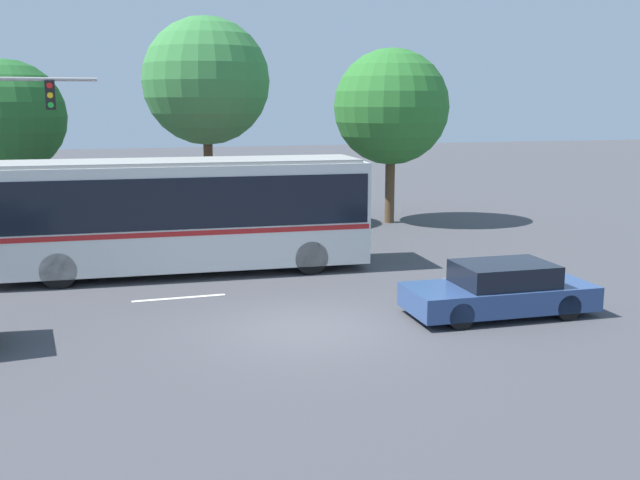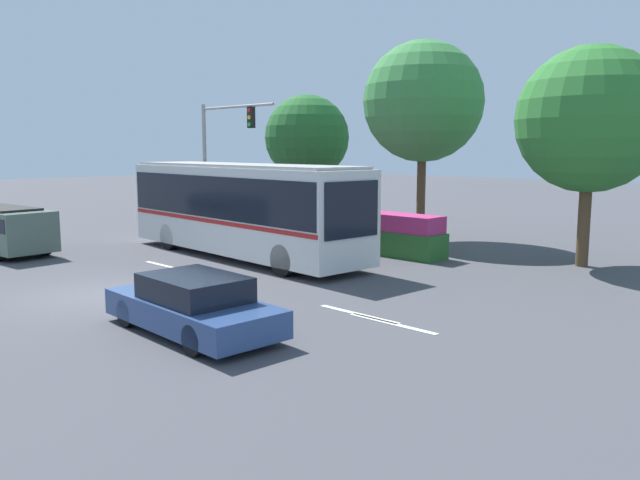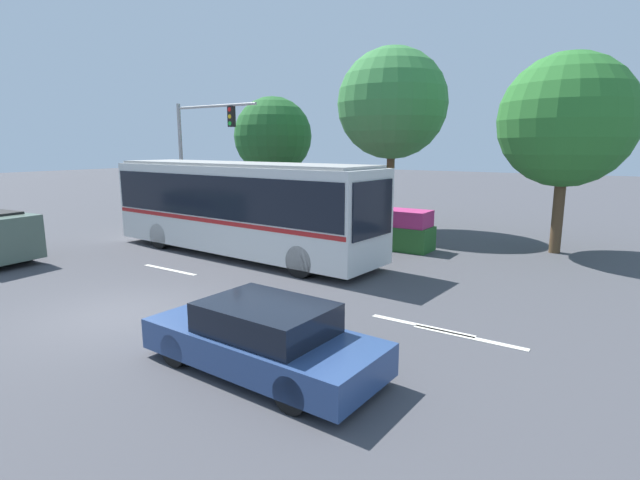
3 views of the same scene
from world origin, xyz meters
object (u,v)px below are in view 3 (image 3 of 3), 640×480
(traffic_light_pole, at_px, (197,145))
(street_tree_left, at_px, (273,136))
(street_tree_right, at_px, (567,121))
(street_tree_centre, at_px, (392,104))
(city_bus, at_px, (239,203))
(sedan_foreground, at_px, (263,338))

(traffic_light_pole, distance_m, street_tree_left, 5.17)
(street_tree_right, bearing_deg, street_tree_centre, 170.73)
(city_bus, height_order, street_tree_right, street_tree_right)
(street_tree_centre, xyz_separation_m, street_tree_right, (7.44, -1.21, -1.01))
(traffic_light_pole, height_order, street_tree_centre, street_tree_centre)
(sedan_foreground, xyz_separation_m, street_tree_left, (-12.08, 15.28, 3.87))
(street_tree_left, bearing_deg, traffic_light_pole, -95.42)
(city_bus, relative_size, street_tree_right, 1.58)
(street_tree_left, relative_size, street_tree_centre, 0.79)
(traffic_light_pole, height_order, street_tree_right, street_tree_right)
(city_bus, xyz_separation_m, street_tree_centre, (2.20, 7.99, 3.93))
(traffic_light_pole, relative_size, street_tree_left, 0.90)
(street_tree_centre, relative_size, street_tree_right, 1.16)
(city_bus, bearing_deg, street_tree_right, 38.59)
(sedan_foreground, relative_size, traffic_light_pole, 0.76)
(street_tree_right, bearing_deg, traffic_light_pole, -167.45)
(street_tree_left, relative_size, street_tree_right, 0.92)
(street_tree_centre, bearing_deg, traffic_light_pole, -149.68)
(street_tree_centre, height_order, street_tree_right, street_tree_centre)
(city_bus, height_order, street_tree_left, street_tree_left)
(sedan_foreground, bearing_deg, city_bus, -42.67)
(sedan_foreground, distance_m, traffic_light_pole, 16.51)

